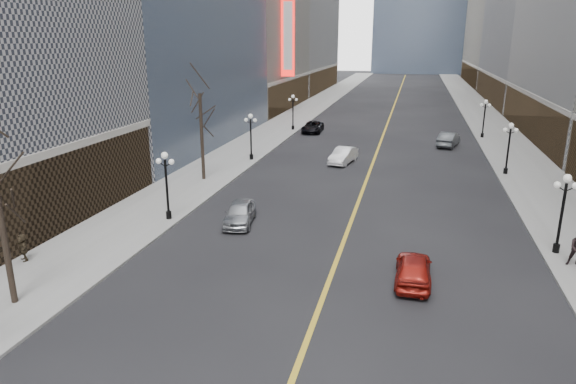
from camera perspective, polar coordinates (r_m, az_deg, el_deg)
The scene contains 17 objects.
sidewalk_east at distance 71.07m, azimuth 22.16°, elevation 6.09°, with size 6.00×230.00×0.15m, color gray.
sidewalk_west at distance 72.45m, azimuth -0.43°, elevation 7.50°, with size 6.00×230.00×0.15m, color gray.
lane_line at distance 80.26m, azimuth 11.20°, elevation 8.04°, with size 0.25×200.00×0.02m, color gold.
streetlamp_east_1 at distance 31.70m, azimuth 28.25°, elevation -1.34°, with size 1.26×0.44×4.52m.
streetlamp_east_2 at distance 48.84m, azimuth 23.35°, elevation 5.02°, with size 1.26×0.44×4.52m.
streetlamp_east_3 at distance 66.44m, azimuth 20.99°, elevation 8.04°, with size 1.26×0.44×4.52m.
streetlamp_west_1 at distance 34.24m, azimuth -13.38°, elevation 1.46°, with size 1.26×0.44×4.52m.
streetlamp_west_2 at distance 50.52m, azimuth -4.16°, elevation 6.69°, with size 1.26×0.44×4.52m.
streetlamp_west_3 at distance 67.68m, azimuth 0.55°, elevation 9.27°, with size 1.26×0.44×4.52m.
theatre_marquee at distance 81.69m, azimuth 0.01°, elevation 16.93°, with size 2.00×0.55×12.00m.
tree_west_far at distance 43.21m, azimuth -9.71°, elevation 9.28°, with size 3.60×3.60×7.92m.
car_nb_near at distance 33.57m, azimuth -5.38°, elevation -2.31°, with size 1.76×4.37×1.49m, color #9FA2A7.
car_nb_mid at distance 50.12m, azimuth 6.16°, elevation 4.05°, with size 1.60×4.58×1.51m, color silver.
car_nb_far at distance 66.71m, azimuth 2.76°, elevation 7.23°, with size 2.35×5.10×1.42m, color black.
car_sb_mid at distance 26.31m, azimuth 13.77°, elevation -8.27°, with size 1.74×4.33×1.47m, color maroon.
car_sb_far at distance 60.51m, azimuth 17.40°, elevation 5.61°, with size 1.71×4.89×1.61m, color #464A4E.
ped_west_far at distance 31.06m, azimuth -27.38°, elevation -5.48°, with size 1.40×0.40×1.51m, color #31281B.
Camera 1 is at (3.54, 0.66, 11.62)m, focal length 32.00 mm.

